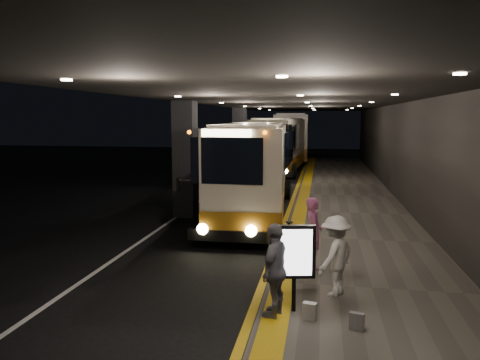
% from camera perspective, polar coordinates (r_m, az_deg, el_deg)
% --- Properties ---
extents(ground, '(90.00, 90.00, 0.00)m').
position_cam_1_polar(ground, '(14.13, -5.32, -7.91)').
color(ground, black).
extents(lane_line_white, '(0.12, 50.00, 0.01)m').
position_cam_1_polar(lane_line_white, '(19.29, -6.60, -3.71)').
color(lane_line_white, silver).
rests_on(lane_line_white, ground).
extents(kerb_stripe_yellow, '(0.18, 50.00, 0.01)m').
position_cam_1_polar(kerb_stripe_yellow, '(18.56, 5.82, -4.14)').
color(kerb_stripe_yellow, gold).
rests_on(kerb_stripe_yellow, ground).
extents(sidewalk, '(4.50, 50.00, 0.15)m').
position_cam_1_polar(sidewalk, '(18.54, 13.26, -4.10)').
color(sidewalk, '#514C44').
rests_on(sidewalk, ground).
extents(tactile_strip, '(0.50, 50.00, 0.01)m').
position_cam_1_polar(tactile_strip, '(18.51, 7.37, -3.73)').
color(tactile_strip, gold).
rests_on(tactile_strip, sidewalk).
extents(terminal_wall, '(0.10, 50.00, 6.00)m').
position_cam_1_polar(terminal_wall, '(18.46, 20.54, 4.73)').
color(terminal_wall, black).
rests_on(terminal_wall, ground).
extents(support_columns, '(0.80, 24.80, 4.40)m').
position_cam_1_polar(support_columns, '(17.95, -6.69, 2.53)').
color(support_columns, black).
rests_on(support_columns, ground).
extents(canopy, '(9.00, 50.00, 0.40)m').
position_cam_1_polar(canopy, '(18.19, 6.49, 10.17)').
color(canopy, black).
rests_on(canopy, support_columns).
extents(coach_main, '(3.04, 11.24, 3.47)m').
position_cam_1_polar(coach_main, '(18.20, 1.80, 0.95)').
color(coach_main, beige).
rests_on(coach_main, ground).
extents(coach_second, '(3.11, 11.75, 3.65)m').
position_cam_1_polar(coach_second, '(32.73, 5.09, 4.03)').
color(coach_second, beige).
rests_on(coach_second, ground).
extents(coach_third, '(3.14, 12.88, 4.02)m').
position_cam_1_polar(coach_third, '(42.70, 6.38, 5.08)').
color(coach_third, beige).
rests_on(coach_third, ground).
extents(passenger_boarding, '(0.52, 0.69, 1.73)m').
position_cam_1_polar(passenger_boarding, '(11.47, 8.94, -6.39)').
color(passenger_boarding, '#B45489').
rests_on(passenger_boarding, sidewalk).
extents(passenger_waiting_white, '(0.99, 1.17, 1.66)m').
position_cam_1_polar(passenger_waiting_white, '(9.85, 11.57, -9.01)').
color(passenger_waiting_white, silver).
rests_on(passenger_waiting_white, sidewalk).
extents(passenger_waiting_grey, '(0.79, 1.13, 1.74)m').
position_cam_1_polar(passenger_waiting_grey, '(8.68, 4.35, -10.87)').
color(passenger_waiting_grey, '#55545A').
rests_on(passenger_waiting_grey, sidewalk).
extents(bag_polka, '(0.27, 0.17, 0.31)m').
position_cam_1_polar(bag_polka, '(8.61, 14.06, -16.37)').
color(bag_polka, black).
rests_on(bag_polka, sidewalk).
extents(bag_plain, '(0.27, 0.20, 0.31)m').
position_cam_1_polar(bag_plain, '(8.86, 8.48, -15.51)').
color(bag_plain, beige).
rests_on(bag_plain, sidewalk).
extents(info_sign, '(0.79, 0.26, 1.65)m').
position_cam_1_polar(info_sign, '(8.84, 6.65, -8.92)').
color(info_sign, black).
rests_on(info_sign, sidewalk).
extents(stanchion_post, '(0.05, 0.05, 1.04)m').
position_cam_1_polar(stanchion_post, '(11.86, 5.97, -7.59)').
color(stanchion_post, black).
rests_on(stanchion_post, sidewalk).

